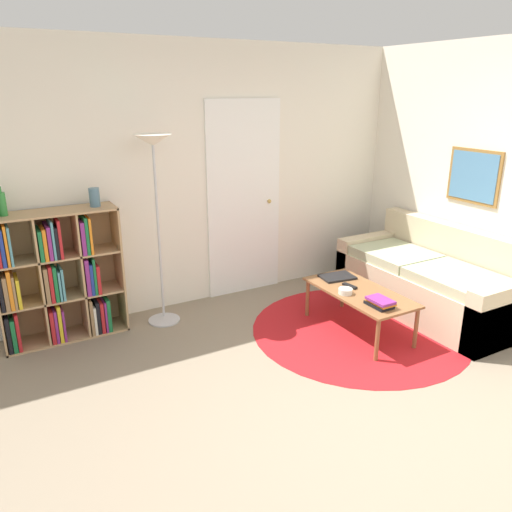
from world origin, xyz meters
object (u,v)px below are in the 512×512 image
coffee_table (359,295)px  couch (432,282)px  bookshelf (55,278)px  laptop (337,277)px  floor_lamp (154,167)px  bowl (345,291)px  bottle_middle (2,204)px  vase_on_shelf (94,197)px

coffee_table → couch: bearing=1.3°
bookshelf → coffee_table: (2.42, -1.21, -0.21)m
bookshelf → laptop: 2.60m
floor_lamp → bowl: bearing=-38.6°
coffee_table → laptop: 0.37m
coffee_table → laptop: size_ratio=3.10×
bookshelf → bowl: 2.57m
couch → bottle_middle: bearing=161.8°
couch → vase_on_shelf: (-2.98, 1.19, 0.96)m
floor_lamp → couch: size_ratio=0.95×
bottle_middle → laptop: bearing=-17.6°
coffee_table → vase_on_shelf: (-2.02, 1.21, 0.89)m
vase_on_shelf → coffee_table: bearing=-31.1°
bowl → coffee_table: bearing=-4.0°
bowl → bottle_middle: bottle_middle is taller
floor_lamp → bottle_middle: 1.27m
laptop → bottle_middle: size_ratio=1.46×
coffee_table → bowl: bowl is taller
couch → laptop: bearing=160.1°
floor_lamp → couch: bearing=-23.3°
vase_on_shelf → bowl: bearing=-32.9°
couch → coffee_table: size_ratio=1.73×
bowl → couch: bearing=0.5°
bowl → bottle_middle: 2.98m
laptop → bottle_middle: (-2.77, 0.88, 0.86)m
bookshelf → coffee_table: 2.72m
laptop → bottle_middle: bottle_middle is taller
coffee_table → bowl: bearing=176.0°
bottle_middle → bowl: bearing=-25.4°
couch → floor_lamp: bearing=156.7°
coffee_table → vase_on_shelf: 2.52m
coffee_table → vase_on_shelf: size_ratio=6.59×
coffee_table → bottle_middle: (-2.74, 1.24, 0.91)m
bowl → vase_on_shelf: (-1.86, 1.20, 0.82)m
laptop → bowl: 0.40m
coffee_table → bottle_middle: 3.14m
bookshelf → couch: (3.39, -1.19, -0.28)m
bookshelf → bowl: size_ratio=9.34×
laptop → bowl: (-0.19, -0.35, 0.02)m
bookshelf → vase_on_shelf: bearing=0.2°
floor_lamp → vase_on_shelf: floor_lamp is taller
bookshelf → couch: bearing=-19.4°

